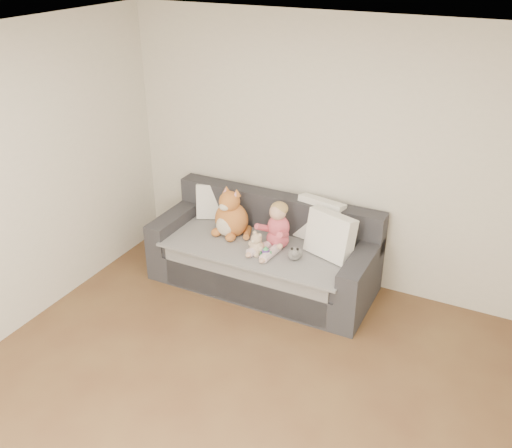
{
  "coord_description": "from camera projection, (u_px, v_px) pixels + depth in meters",
  "views": [
    {
      "loc": [
        1.53,
        -2.38,
        3.19
      ],
      "look_at": [
        -0.61,
        1.87,
        0.75
      ],
      "focal_mm": 40.0,
      "sensor_mm": 36.0,
      "label": 1
    }
  ],
  "objects": [
    {
      "name": "sofa",
      "position": [
        265.0,
        255.0,
        5.69
      ],
      "size": [
        2.2,
        0.94,
        0.85
      ],
      "color": "#2A2A2F",
      "rests_on": "ground"
    },
    {
      "name": "sippy_cup",
      "position": [
        266.0,
        252.0,
        5.29
      ],
      "size": [
        0.12,
        0.07,
        0.13
      ],
      "rotation": [
        0.0,
        0.0,
        0.05
      ],
      "color": "#54338D",
      "rests_on": "sofa"
    },
    {
      "name": "cushion_left",
      "position": [
        216.0,
        201.0,
        6.02
      ],
      "size": [
        0.44,
        0.33,
        0.38
      ],
      "rotation": [
        0.0,
        0.0,
        0.43
      ],
      "color": "white",
      "rests_on": "sofa"
    },
    {
      "name": "teddy_bear",
      "position": [
        257.0,
        245.0,
        5.35
      ],
      "size": [
        0.18,
        0.15,
        0.24
      ],
      "rotation": [
        0.0,
        0.0,
        -0.37
      ],
      "color": "#CDB78D",
      "rests_on": "sofa"
    },
    {
      "name": "toddler",
      "position": [
        276.0,
        230.0,
        5.41
      ],
      "size": [
        0.33,
        0.49,
        0.48
      ],
      "rotation": [
        0.0,
        0.0,
        -0.22
      ],
      "color": "#D44A6B",
      "rests_on": "sofa"
    },
    {
      "name": "cushion_right_back",
      "position": [
        319.0,
        220.0,
        5.55
      ],
      "size": [
        0.5,
        0.3,
        0.44
      ],
      "rotation": [
        0.0,
        0.0,
        -0.2
      ],
      "color": "white",
      "rests_on": "sofa"
    },
    {
      "name": "plush_cow",
      "position": [
        295.0,
        254.0,
        5.27
      ],
      "size": [
        0.13,
        0.19,
        0.16
      ],
      "rotation": [
        0.0,
        0.0,
        0.32
      ],
      "color": "white",
      "rests_on": "sofa"
    },
    {
      "name": "plush_cat",
      "position": [
        231.0,
        217.0,
        5.67
      ],
      "size": [
        0.41,
        0.36,
        0.53
      ],
      "rotation": [
        0.0,
        0.0,
        -0.16
      ],
      "color": "#B17027",
      "rests_on": "sofa"
    },
    {
      "name": "room_shell",
      "position": [
        239.0,
        259.0,
        3.7
      ],
      "size": [
        5.0,
        5.0,
        5.0
      ],
      "color": "brown",
      "rests_on": "ground"
    },
    {
      "name": "cushion_right_front",
      "position": [
        330.0,
        235.0,
        5.27
      ],
      "size": [
        0.51,
        0.35,
        0.45
      ],
      "rotation": [
        0.0,
        0.0,
        -0.33
      ],
      "color": "white",
      "rests_on": "sofa"
    }
  ]
}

